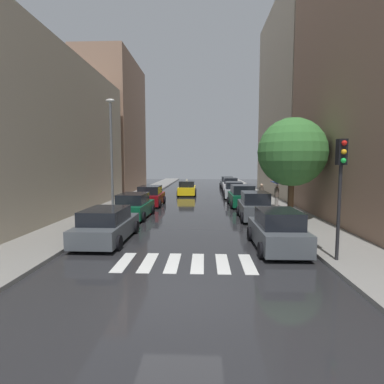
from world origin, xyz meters
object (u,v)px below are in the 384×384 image
(pedestrian_by_kerb, at_px, (261,193))
(parked_car_left_third, at_px, (151,196))
(parked_car_left_nearest, at_px, (107,225))
(street_tree_right, at_px, (292,152))
(parked_car_right_second, at_px, (255,207))
(taxi_midroad, at_px, (187,188))
(parked_car_right_third, at_px, (242,196))
(traffic_light_right_corner, at_px, (341,173))
(parked_car_right_fourth, at_px, (234,190))
(pedestrian_near_tree, at_px, (277,188))
(parked_car_left_second, at_px, (134,206))
(parked_car_right_fifth, at_px, (230,185))
(lamp_post_left, at_px, (111,149))
(parked_car_right_sixth, at_px, (227,183))
(parked_car_right_nearest, at_px, (277,231))

(pedestrian_by_kerb, bearing_deg, parked_car_left_third, -59.53)
(parked_car_left_nearest, relative_size, street_tree_right, 0.77)
(parked_car_right_second, bearing_deg, taxi_midroad, 20.70)
(parked_car_right_second, xyz_separation_m, pedestrian_by_kerb, (1.63, 6.47, 0.22))
(parked_car_right_third, distance_m, traffic_light_right_corner, 14.70)
(parked_car_right_fourth, distance_m, taxi_midroad, 5.58)
(pedestrian_near_tree, bearing_deg, street_tree_right, 62.26)
(parked_car_left_second, xyz_separation_m, street_tree_right, (9.89, -1.15, 3.49))
(parked_car_right_fifth, bearing_deg, lamp_post_left, 153.84)
(parked_car_right_sixth, height_order, traffic_light_right_corner, traffic_light_right_corner)
(parked_car_right_sixth, bearing_deg, parked_car_right_fifth, 179.93)
(parked_car_right_third, height_order, parked_car_right_fifth, parked_car_right_third)
(parked_car_right_sixth, distance_m, taxi_midroad, 11.19)
(parked_car_left_second, relative_size, lamp_post_left, 0.58)
(traffic_light_right_corner, bearing_deg, street_tree_right, 86.50)
(parked_car_right_sixth, bearing_deg, parked_car_left_third, 157.02)
(parked_car_left_nearest, bearing_deg, parked_car_left_second, 1.88)
(parked_car_left_second, distance_m, taxi_midroad, 14.50)
(parked_car_left_third, distance_m, pedestrian_by_kerb, 9.43)
(parked_car_right_fifth, bearing_deg, parked_car_right_second, -178.33)
(parked_car_right_third, height_order, pedestrian_near_tree, pedestrian_near_tree)
(parked_car_right_third, bearing_deg, street_tree_right, -163.77)
(parked_car_left_second, distance_m, parked_car_left_third, 5.69)
(parked_car_left_nearest, xyz_separation_m, street_tree_right, (9.75, 4.83, 3.52))
(parked_car_left_nearest, bearing_deg, street_tree_right, -63.12)
(parked_car_left_second, bearing_deg, parked_car_left_nearest, -177.10)
(parked_car_right_fifth, bearing_deg, parked_car_left_nearest, 164.15)
(parked_car_left_nearest, xyz_separation_m, taxi_midroad, (2.55, 20.22, 0.03))
(parked_car_left_second, bearing_deg, parked_car_right_nearest, -130.68)
(parked_car_left_third, relative_size, taxi_midroad, 0.90)
(pedestrian_near_tree, bearing_deg, parked_car_right_third, -50.68)
(parked_car_left_nearest, height_order, parked_car_right_fourth, parked_car_right_fourth)
(parked_car_left_second, xyz_separation_m, pedestrian_near_tree, (10.33, 4.25, 0.88))
(parked_car_right_third, height_order, taxi_midroad, same)
(parked_car_left_nearest, xyz_separation_m, parked_car_right_sixth, (7.77, 30.12, 0.05))
(parked_car_right_fourth, distance_m, parked_car_right_sixth, 12.40)
(parked_car_right_second, height_order, parked_car_right_fifth, parked_car_right_second)
(taxi_midroad, relative_size, lamp_post_left, 0.61)
(parked_car_left_second, distance_m, traffic_light_right_corner, 13.14)
(parked_car_right_fourth, relative_size, taxi_midroad, 1.01)
(parked_car_left_third, bearing_deg, parked_car_right_fifth, -31.46)
(parked_car_left_nearest, bearing_deg, parked_car_right_second, -52.91)
(parked_car_right_third, bearing_deg, parked_car_left_nearest, 145.42)
(traffic_light_right_corner, bearing_deg, parked_car_left_nearest, 162.99)
(pedestrian_by_kerb, bearing_deg, pedestrian_near_tree, 49.89)
(parked_car_right_second, bearing_deg, parked_car_left_second, 89.26)
(parked_car_right_third, relative_size, pedestrian_by_kerb, 2.51)
(parked_car_left_third, xyz_separation_m, parked_car_right_fourth, (7.59, 6.06, -0.01))
(parked_car_right_fifth, relative_size, traffic_light_right_corner, 1.03)
(traffic_light_right_corner, bearing_deg, parked_car_right_nearest, 133.13)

